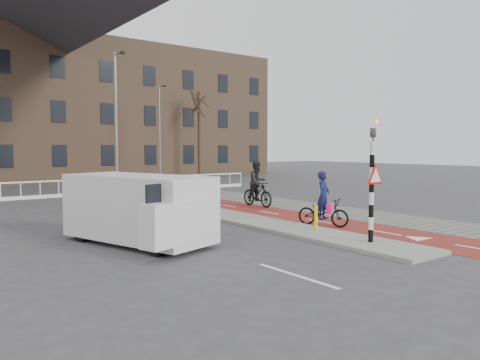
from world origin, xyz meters
TOP-DOWN VIEW (x-y plane):
  - ground at (0.00, 0.00)m, footprint 120.00×120.00m
  - bike_lane at (1.50, 10.00)m, footprint 2.50×60.00m
  - sidewalk at (4.30, 10.00)m, footprint 3.00×60.00m
  - curb_island at (-0.70, 4.00)m, footprint 1.80×16.00m
  - traffic_signal at (-0.60, -2.02)m, footprint 0.80×0.80m
  - bollard at (-0.38, 0.39)m, footprint 0.12×0.12m
  - cyclist_near at (0.81, 1.17)m, footprint 1.34×2.01m
  - cyclist_far at (2.40, 6.91)m, footprint 0.96×2.06m
  - van at (-5.82, 2.36)m, footprint 3.19×5.06m
  - railing at (-5.00, 17.00)m, footprint 28.00×0.10m
  - townhouse_row at (-3.00, 32.00)m, footprint 46.00×10.00m
  - tree_right at (10.18, 24.66)m, footprint 0.25×0.25m
  - streetlight_near at (-2.50, 12.09)m, footprint 0.12×0.12m
  - streetlight_right at (5.36, 22.75)m, footprint 0.12×0.12m

SIDE VIEW (x-z plane):
  - ground at x=0.00m, z-range 0.00..0.00m
  - bike_lane at x=1.50m, z-range 0.00..0.01m
  - sidewalk at x=4.30m, z-range 0.00..0.01m
  - curb_island at x=-0.70m, z-range 0.00..0.12m
  - railing at x=-5.00m, z-range -0.19..0.80m
  - bollard at x=-0.38m, z-range 0.12..0.93m
  - cyclist_near at x=0.81m, z-range -0.32..1.66m
  - cyclist_far at x=2.40m, z-range -0.18..1.99m
  - van at x=-5.82m, z-range 0.05..2.08m
  - traffic_signal at x=-0.60m, z-range 0.15..3.83m
  - streetlight_near at x=-2.50m, z-range 0.00..7.53m
  - streetlight_right at x=5.36m, z-range 0.00..7.65m
  - tree_right at x=10.18m, z-range 0.00..7.71m
  - townhouse_row at x=-3.00m, z-range -0.14..15.76m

